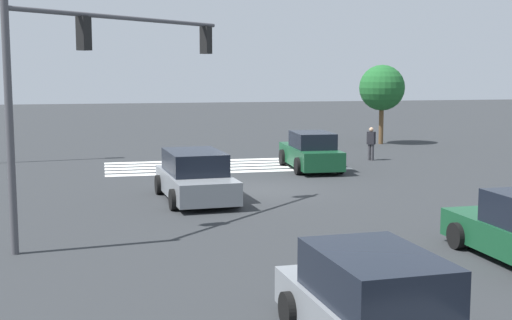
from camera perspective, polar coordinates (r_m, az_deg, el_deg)
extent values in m
plane|color=#2B2D30|center=(25.18, 0.00, -2.44)|extent=(130.01, 130.01, 0.00)
cube|color=silver|center=(33.35, -3.07, -0.03)|extent=(10.40, 0.60, 0.01)
cube|color=silver|center=(32.42, -2.80, -0.24)|extent=(10.40, 0.60, 0.01)
cube|color=silver|center=(31.49, -2.52, -0.46)|extent=(10.40, 0.60, 0.01)
cube|color=silver|center=(30.56, -2.22, -0.70)|extent=(10.40, 0.60, 0.01)
cube|color=silver|center=(29.64, -1.89, -0.95)|extent=(10.40, 0.60, 0.01)
cylinder|color=#47474C|center=(17.10, -19.11, 2.43)|extent=(0.18, 0.18, 5.87)
cylinder|color=#47474C|center=(19.77, -10.30, 11.11)|extent=(5.65, 5.65, 0.12)
cube|color=black|center=(18.62, -13.61, 9.81)|extent=(0.40, 0.40, 0.84)
sphere|color=red|center=(18.73, -13.26, 9.81)|extent=(0.16, 0.16, 0.16)
cube|color=black|center=(22.46, -4.03, 9.54)|extent=(0.40, 0.40, 0.84)
sphere|color=gold|center=(22.59, -3.78, 9.53)|extent=(0.16, 0.16, 0.16)
cube|color=black|center=(10.98, 9.58, -9.21)|extent=(1.77, 2.62, 0.75)
cylinder|color=black|center=(12.75, 10.73, -10.94)|extent=(0.26, 0.62, 0.61)
cylinder|color=black|center=(12.07, 2.71, -11.88)|extent=(0.26, 0.62, 0.61)
cube|color=gray|center=(23.30, -4.85, -1.92)|extent=(2.25, 4.84, 0.71)
cube|color=black|center=(23.36, -4.95, -0.14)|extent=(1.92, 2.90, 0.71)
cylinder|color=black|center=(22.15, -1.60, -2.93)|extent=(0.27, 0.67, 0.66)
cylinder|color=black|center=(21.74, -6.60, -3.17)|extent=(0.27, 0.67, 0.66)
cylinder|color=black|center=(24.95, -3.31, -1.78)|extent=(0.27, 0.67, 0.66)
cylinder|color=black|center=(24.59, -7.77, -1.97)|extent=(0.27, 0.67, 0.66)
cylinder|color=black|center=(17.71, 15.78, -5.85)|extent=(0.24, 0.65, 0.64)
cube|color=#144728|center=(30.41, 4.37, 0.33)|extent=(1.88, 4.74, 0.76)
cube|color=black|center=(30.02, 4.53, 1.60)|extent=(1.62, 2.31, 0.66)
cylinder|color=black|center=(31.63, 2.16, 0.21)|extent=(0.25, 0.72, 0.71)
cylinder|color=black|center=(32.05, 5.23, 0.28)|extent=(0.25, 0.72, 0.71)
cylinder|color=black|center=(28.83, 3.40, -0.49)|extent=(0.25, 0.72, 0.71)
cylinder|color=black|center=(29.29, 6.74, -0.40)|extent=(0.25, 0.72, 0.71)
cylinder|color=#38383D|center=(33.73, 9.30, 0.60)|extent=(0.14, 0.14, 0.75)
cylinder|color=#38383D|center=(33.79, 9.05, 0.62)|extent=(0.14, 0.14, 0.75)
cube|color=black|center=(33.69, 9.20, 1.75)|extent=(0.41, 0.41, 0.59)
sphere|color=tan|center=(33.65, 9.22, 2.42)|extent=(0.20, 0.20, 0.20)
cylinder|color=brown|center=(41.17, 9.98, 2.73)|extent=(0.26, 0.26, 2.10)
sphere|color=#1E5B28|center=(41.06, 10.04, 5.72)|extent=(2.58, 2.58, 2.58)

